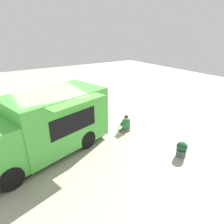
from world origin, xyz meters
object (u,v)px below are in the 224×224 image
planter_flowering_near (92,109)px  planter_flowering_far (182,149)px  person_customer (125,125)px  food_truck (43,127)px

planter_flowering_near → planter_flowering_far: (-5.64, -1.05, -0.07)m
planter_flowering_far → person_customer: bearing=10.8°
food_truck → planter_flowering_near: food_truck is taller
person_customer → planter_flowering_far: bearing=-169.2°
food_truck → person_customer: food_truck is taller
food_truck → planter_flowering_far: (-3.28, -4.46, -0.84)m
person_customer → planter_flowering_far: (-2.98, -0.57, 0.01)m
food_truck → planter_flowering_near: bearing=-55.3°
food_truck → planter_flowering_far: bearing=-126.3°
planter_flowering_far → food_truck: bearing=53.7°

